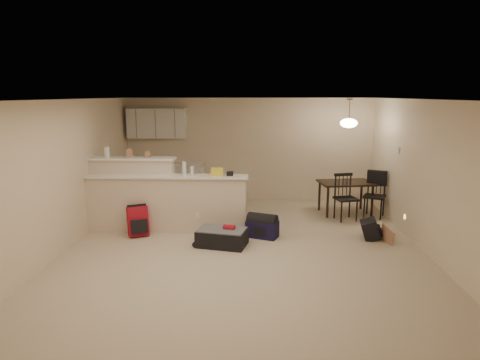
# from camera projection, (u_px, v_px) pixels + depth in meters

# --- Properties ---
(room) EXTENTS (7.00, 7.02, 2.50)m
(room) POSITION_uv_depth(u_px,v_px,m) (244.00, 176.00, 7.04)
(room) COLOR beige
(room) RESTS_ON ground
(breakfast_bar) EXTENTS (3.08, 0.58, 1.39)m
(breakfast_bar) POSITION_uv_depth(u_px,v_px,m) (154.00, 199.00, 8.20)
(breakfast_bar) COLOR beige
(breakfast_bar) RESTS_ON ground
(upper_cabinets) EXTENTS (1.40, 0.34, 0.70)m
(upper_cabinets) POSITION_uv_depth(u_px,v_px,m) (157.00, 123.00, 10.25)
(upper_cabinets) COLOR white
(upper_cabinets) RESTS_ON room
(kitchen_counter) EXTENTS (1.80, 0.60, 0.90)m
(kitchen_counter) POSITION_uv_depth(u_px,v_px,m) (166.00, 183.00, 10.40)
(kitchen_counter) COLOR white
(kitchen_counter) RESTS_ON ground
(thermostat) EXTENTS (0.02, 0.12, 0.12)m
(thermostat) POSITION_uv_depth(u_px,v_px,m) (399.00, 150.00, 8.39)
(thermostat) COLOR beige
(thermostat) RESTS_ON room
(jar) EXTENTS (0.10, 0.10, 0.20)m
(jar) POSITION_uv_depth(u_px,v_px,m) (107.00, 152.00, 8.20)
(jar) COLOR silver
(jar) RESTS_ON breakfast_bar
(cereal_box) EXTENTS (0.10, 0.07, 0.16)m
(cereal_box) POSITION_uv_depth(u_px,v_px,m) (129.00, 153.00, 8.18)
(cereal_box) COLOR #A87456
(cereal_box) RESTS_ON breakfast_bar
(small_box) EXTENTS (0.08, 0.06, 0.12)m
(small_box) POSITION_uv_depth(u_px,v_px,m) (148.00, 154.00, 8.17)
(small_box) COLOR #A87456
(small_box) RESTS_ON breakfast_bar
(bottle_a) EXTENTS (0.07, 0.07, 0.26)m
(bottle_a) POSITION_uv_depth(u_px,v_px,m) (184.00, 169.00, 7.97)
(bottle_a) COLOR silver
(bottle_a) RESTS_ON breakfast_bar
(bottle_b) EXTENTS (0.06, 0.06, 0.18)m
(bottle_b) POSITION_uv_depth(u_px,v_px,m) (192.00, 171.00, 7.97)
(bottle_b) COLOR silver
(bottle_b) RESTS_ON breakfast_bar
(bag_lump) EXTENTS (0.22, 0.18, 0.14)m
(bag_lump) POSITION_uv_depth(u_px,v_px,m) (217.00, 172.00, 7.96)
(bag_lump) COLOR #A87456
(bag_lump) RESTS_ON breakfast_bar
(pouch) EXTENTS (0.12, 0.10, 0.08)m
(pouch) POSITION_uv_depth(u_px,v_px,m) (230.00, 174.00, 7.96)
(pouch) COLOR #A87456
(pouch) RESTS_ON breakfast_bar
(extra_item_x) EXTENTS (0.12, 0.10, 0.12)m
(extra_item_x) POSITION_uv_depth(u_px,v_px,m) (214.00, 172.00, 7.96)
(extra_item_x) COLOR #A87456
(extra_item_x) RESTS_ON breakfast_bar
(dining_table) EXTENTS (1.23, 0.92, 0.71)m
(dining_table) POSITION_uv_depth(u_px,v_px,m) (346.00, 186.00, 9.33)
(dining_table) COLOR black
(dining_table) RESTS_ON ground
(pendant_lamp) EXTENTS (0.36, 0.36, 0.62)m
(pendant_lamp) POSITION_uv_depth(u_px,v_px,m) (349.00, 123.00, 9.06)
(pendant_lamp) COLOR brown
(pendant_lamp) RESTS_ON room
(dining_chair_near) EXTENTS (0.51, 0.50, 0.96)m
(dining_chair_near) POSITION_uv_depth(u_px,v_px,m) (346.00, 197.00, 8.85)
(dining_chair_near) COLOR black
(dining_chair_near) RESTS_ON ground
(dining_chair_far) EXTENTS (0.55, 0.54, 0.96)m
(dining_chair_far) POSITION_uv_depth(u_px,v_px,m) (375.00, 195.00, 9.06)
(dining_chair_far) COLOR black
(dining_chair_far) RESTS_ON ground
(suitcase) EXTENTS (0.92, 0.70, 0.28)m
(suitcase) POSITION_uv_depth(u_px,v_px,m) (222.00, 238.00, 7.41)
(suitcase) COLOR black
(suitcase) RESTS_ON ground
(red_backpack) EXTENTS (0.43, 0.36, 0.55)m
(red_backpack) POSITION_uv_depth(u_px,v_px,m) (138.00, 221.00, 7.91)
(red_backpack) COLOR maroon
(red_backpack) RESTS_ON ground
(navy_duffel) EXTENTS (0.63, 0.49, 0.31)m
(navy_duffel) POSITION_uv_depth(u_px,v_px,m) (262.00, 229.00, 7.84)
(navy_duffel) COLOR #151238
(navy_duffel) RESTS_ON ground
(black_daypack) EXTENTS (0.33, 0.43, 0.34)m
(black_daypack) POSITION_uv_depth(u_px,v_px,m) (370.00, 229.00, 7.76)
(black_daypack) COLOR black
(black_daypack) RESTS_ON ground
(cardboard_sheet) EXTENTS (0.12, 0.36, 0.28)m
(cardboard_sheet) POSITION_uv_depth(u_px,v_px,m) (387.00, 235.00, 7.53)
(cardboard_sheet) COLOR #A87456
(cardboard_sheet) RESTS_ON ground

